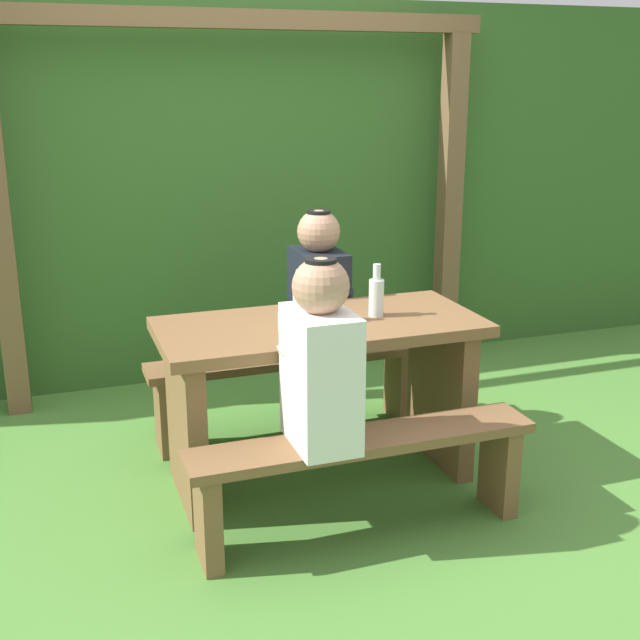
# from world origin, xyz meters

# --- Properties ---
(ground_plane) EXTENTS (12.00, 12.00, 0.00)m
(ground_plane) POSITION_xyz_m (0.00, 0.00, 0.00)
(ground_plane) COLOR #4C8434
(hedge_backdrop) EXTENTS (6.40, 0.65, 2.19)m
(hedge_backdrop) POSITION_xyz_m (0.00, 1.80, 1.10)
(hedge_backdrop) COLOR #346026
(hedge_backdrop) RESTS_ON ground_plane
(pergola_post_left) EXTENTS (0.12, 0.12, 2.00)m
(pergola_post_left) POSITION_xyz_m (-1.30, 1.28, 1.00)
(pergola_post_left) COLOR brown
(pergola_post_left) RESTS_ON ground_plane
(pergola_post_right) EXTENTS (0.12, 0.12, 2.00)m
(pergola_post_right) POSITION_xyz_m (1.30, 1.28, 1.00)
(pergola_post_right) COLOR brown
(pergola_post_right) RESTS_ON ground_plane
(pergola_crossbeam) EXTENTS (2.83, 0.10, 0.10)m
(pergola_crossbeam) POSITION_xyz_m (0.00, 1.28, 2.05)
(pergola_crossbeam) COLOR brown
(pergola_crossbeam) RESTS_ON pergola_post_left
(picnic_table) EXTENTS (1.40, 0.64, 0.75)m
(picnic_table) POSITION_xyz_m (0.00, 0.00, 0.51)
(picnic_table) COLOR brown
(picnic_table) RESTS_ON ground_plane
(bench_near) EXTENTS (1.40, 0.24, 0.43)m
(bench_near) POSITION_xyz_m (0.00, -0.51, 0.31)
(bench_near) COLOR brown
(bench_near) RESTS_ON ground_plane
(bench_far) EXTENTS (1.40, 0.24, 0.43)m
(bench_far) POSITION_xyz_m (0.00, 0.51, 0.31)
(bench_far) COLOR brown
(bench_far) RESTS_ON ground_plane
(person_white_shirt) EXTENTS (0.25, 0.35, 0.72)m
(person_white_shirt) POSITION_xyz_m (-0.18, -0.50, 0.76)
(person_white_shirt) COLOR white
(person_white_shirt) RESTS_ON bench_near
(person_black_coat) EXTENTS (0.25, 0.35, 0.72)m
(person_black_coat) POSITION_xyz_m (0.17, 0.50, 0.76)
(person_black_coat) COLOR black
(person_black_coat) RESTS_ON bench_far
(drinking_glass) EXTENTS (0.07, 0.07, 0.08)m
(drinking_glass) POSITION_xyz_m (-0.17, -0.07, 0.78)
(drinking_glass) COLOR silver
(drinking_glass) RESTS_ON picnic_table
(bottle_left) EXTENTS (0.06, 0.06, 0.23)m
(bottle_left) POSITION_xyz_m (-0.09, 0.02, 0.84)
(bottle_left) COLOR silver
(bottle_left) RESTS_ON picnic_table
(bottle_right) EXTENTS (0.07, 0.07, 0.23)m
(bottle_right) POSITION_xyz_m (0.26, -0.00, 0.84)
(bottle_right) COLOR silver
(bottle_right) RESTS_ON picnic_table
(bottle_center) EXTENTS (0.07, 0.07, 0.24)m
(bottle_center) POSITION_xyz_m (0.00, -0.00, 0.85)
(bottle_center) COLOR silver
(bottle_center) RESTS_ON picnic_table
(cell_phone) EXTENTS (0.13, 0.16, 0.01)m
(cell_phone) POSITION_xyz_m (0.12, 0.14, 0.75)
(cell_phone) COLOR silver
(cell_phone) RESTS_ON picnic_table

